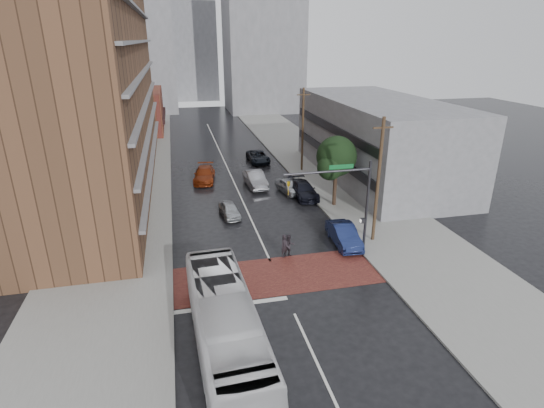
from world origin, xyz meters
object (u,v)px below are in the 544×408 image
pedestrian_a (285,246)px  transit_bus (226,327)px  car_travel_b (255,179)px  car_parked_far (289,186)px  car_parked_near (344,235)px  car_parked_mid (303,190)px  pedestrian_b (289,246)px  car_travel_a (230,210)px  car_travel_c (204,174)px  suv_travel (258,157)px

pedestrian_a → transit_bus: bearing=-144.8°
car_travel_b → car_parked_far: (3.10, -2.77, -0.12)m
car_travel_b → car_parked_near: bearing=-78.6°
car_parked_near → car_travel_b: bearing=108.2°
pedestrian_a → car_travel_b: (0.90, 16.37, -0.05)m
car_parked_mid → car_parked_near: bearing=-91.4°
transit_bus → car_parked_near: transit_bus is taller
pedestrian_b → car_parked_far: pedestrian_b is taller
car_travel_a → car_parked_near: car_parked_near is taller
pedestrian_a → car_parked_mid: pedestrian_a is taller
car_travel_c → car_parked_near: 20.93m
car_parked_near → car_parked_far: size_ratio=1.14×
pedestrian_b → car_parked_near: 4.86m
pedestrian_a → car_travel_c: size_ratio=0.33×
transit_bus → suv_travel: 36.79m
car_parked_mid → car_parked_far: bearing=124.8°
pedestrian_a → car_travel_a: bearing=84.4°
suv_travel → car_travel_b: bearing=-104.7°
pedestrian_a → car_parked_mid: 13.13m
car_travel_b → car_parked_far: size_ratio=1.21×
car_travel_b → car_parked_near: size_ratio=1.06×
car_travel_c → car_parked_mid: (9.52, -7.54, -0.02)m
pedestrian_b → car_parked_far: bearing=63.7°
pedestrian_a → suv_travel: (3.12, 26.17, -0.17)m
pedestrian_b → transit_bus: bearing=-132.9°
pedestrian_a → suv_travel: pedestrian_a is taller
car_travel_c → car_parked_near: bearing=-54.4°
car_travel_b → car_travel_c: bearing=144.6°
pedestrian_b → suv_travel: 26.32m
car_travel_b → car_parked_mid: size_ratio=0.97×
pedestrian_b → car_travel_c: bearing=92.3°
pedestrian_a → car_parked_far: size_ratio=0.42×
car_travel_b → pedestrian_b: bearing=-95.8°
transit_bus → car_parked_far: size_ratio=2.89×
pedestrian_b → car_travel_b: pedestrian_b is taller
car_travel_b → car_parked_mid: 5.99m
transit_bus → suv_travel: size_ratio=2.35×
car_travel_a → car_travel_c: car_travel_c is taller
pedestrian_a → car_parked_near: (5.10, 1.00, -0.10)m
transit_bus → car_parked_near: (10.65, 10.57, -0.92)m
car_parked_mid → car_travel_b: bearing=133.1°
car_parked_near → suv_travel: bearing=97.4°
car_travel_a → car_travel_b: car_travel_b is taller
car_travel_c → suv_travel: size_ratio=1.04×
transit_bus → car_travel_a: 18.43m
car_travel_a → car_travel_c: size_ratio=0.70×
pedestrian_b → car_travel_a: pedestrian_b is taller
pedestrian_a → car_travel_b: 16.39m
suv_travel → car_parked_near: 25.25m
car_parked_mid → suv_travel: bearing=96.5°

